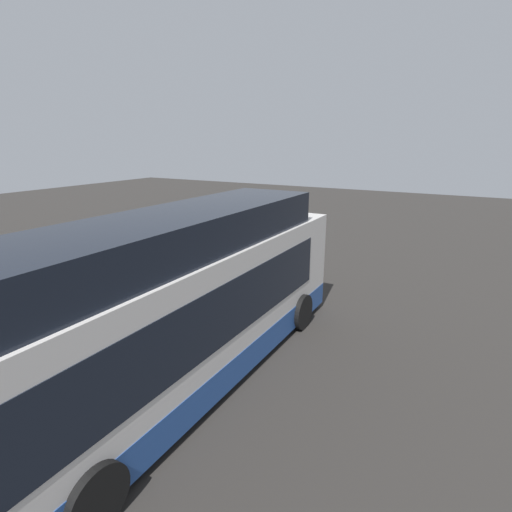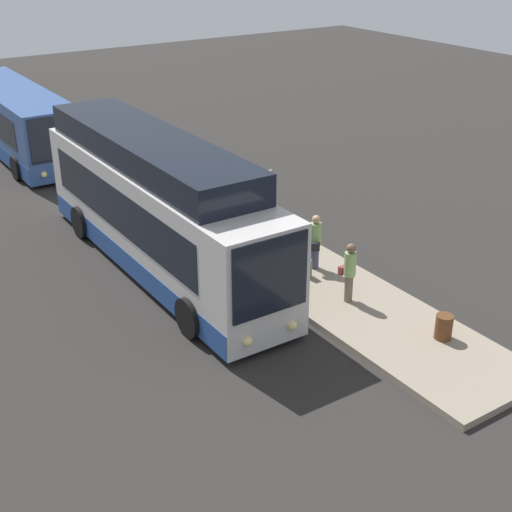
{
  "view_description": "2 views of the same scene",
  "coord_description": "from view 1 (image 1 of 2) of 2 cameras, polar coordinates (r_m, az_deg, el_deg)",
  "views": [
    {
      "loc": [
        -7.03,
        -5.66,
        5.58
      ],
      "look_at": [
        3.8,
        0.47,
        1.97
      ],
      "focal_mm": 28.0,
      "sensor_mm": 36.0,
      "label": 1
    },
    {
      "loc": [
        17.54,
        -8.64,
        9.81
      ],
      "look_at": [
        3.8,
        0.47,
        1.97
      ],
      "focal_mm": 50.0,
      "sensor_mm": 36.0,
      "label": 2
    }
  ],
  "objects": [
    {
      "name": "passenger_boarding",
      "position": [
        13.9,
        -14.05,
        -3.0
      ],
      "size": [
        0.61,
        0.58,
        1.71
      ],
      "rotation": [
        0.0,
        0.0,
        -2.25
      ],
      "color": "#4C476B",
      "rests_on": "platform"
    },
    {
      "name": "ground",
      "position": [
        10.61,
        -8.21,
        -15.72
      ],
      "size": [
        80.0,
        80.0,
        0.0
      ],
      "primitive_type": "plane",
      "color": "#2B2826"
    },
    {
      "name": "bus_lead",
      "position": [
        9.22,
        -10.54,
        -7.78
      ],
      "size": [
        11.85,
        2.7,
        4.12
      ],
      "color": "silver",
      "rests_on": "ground"
    },
    {
      "name": "sign_post",
      "position": [
        12.0,
        -20.63,
        -3.4
      ],
      "size": [
        0.1,
        0.63,
        2.54
      ],
      "color": "#4C4C51",
      "rests_on": "platform"
    },
    {
      "name": "trash_bin",
      "position": [
        17.92,
        -3.66,
        -0.23
      ],
      "size": [
        0.44,
        0.44,
        0.65
      ],
      "color": "#593319",
      "rests_on": "platform"
    },
    {
      "name": "suitcase",
      "position": [
        13.94,
        -11.54,
        -5.6
      ],
      "size": [
        0.38,
        0.22,
        0.81
      ],
      "color": "#598C59",
      "rests_on": "platform"
    },
    {
      "name": "passenger_waiting",
      "position": [
        15.12,
        -7.23,
        -0.97
      ],
      "size": [
        0.5,
        0.33,
        1.73
      ],
      "rotation": [
        0.0,
        0.0,
        1.56
      ],
      "color": "#6B604C",
      "rests_on": "platform"
    },
    {
      "name": "platform",
      "position": [
        12.55,
        -20.01,
        -10.76
      ],
      "size": [
        20.0,
        3.14,
        0.2
      ],
      "color": "gray",
      "rests_on": "ground"
    }
  ]
}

